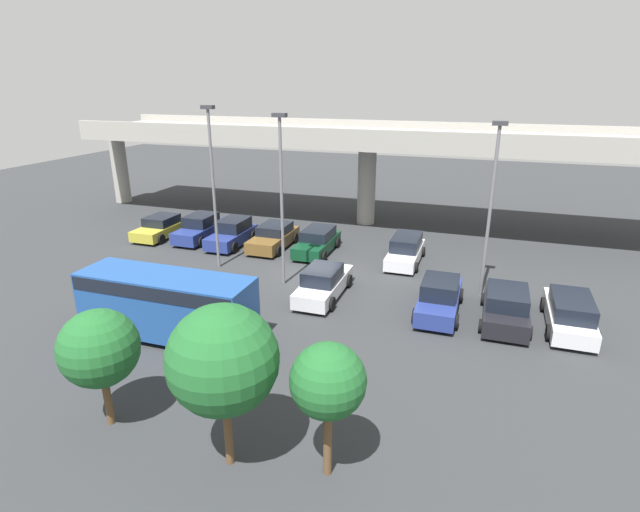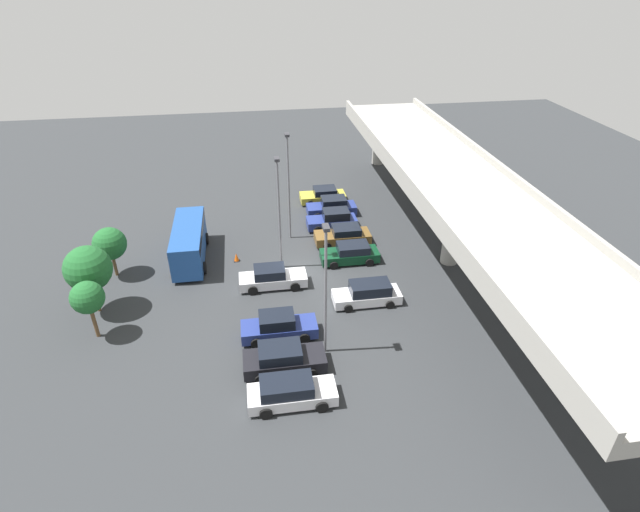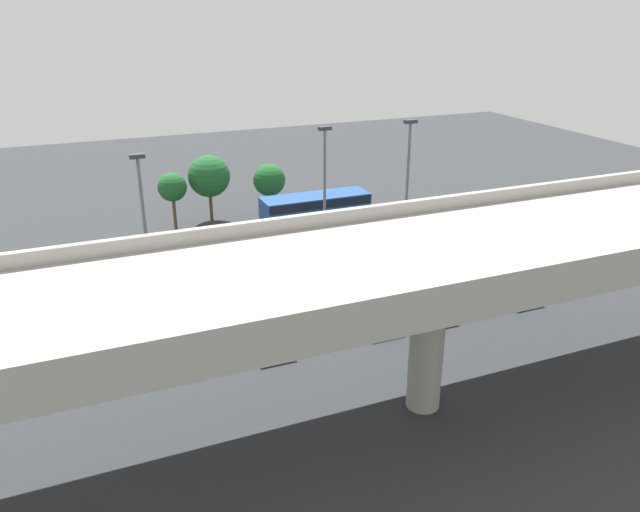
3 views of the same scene
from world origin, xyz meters
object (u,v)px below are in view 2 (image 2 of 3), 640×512
parked_car_2 (333,220)px  lamp_post_near_aisle (288,180)px  parked_car_3 (343,235)px  parked_car_9 (290,392)px  lamp_post_mid_lot (326,283)px  tree_front_centre (88,269)px  traffic_cone (236,257)px  lamp_post_by_overpass (279,207)px  shuttle_bus (189,240)px  parked_car_0 (323,195)px  tree_front_left (110,244)px  parked_car_6 (368,294)px  parked_car_8 (283,359)px  parked_car_5 (272,278)px  parked_car_1 (332,207)px  parked_car_7 (279,327)px  parked_car_4 (350,253)px  tree_front_right (87,298)px

parked_car_2 → lamp_post_near_aisle: (1.20, -3.93, 4.47)m
parked_car_3 → parked_car_9: bearing=69.8°
lamp_post_mid_lot → tree_front_centre: (-6.41, -14.58, -1.64)m
lamp_post_near_aisle → traffic_cone: size_ratio=13.04×
lamp_post_near_aisle → lamp_post_by_overpass: size_ratio=1.03×
parked_car_9 → traffic_cone: (-15.30, -2.72, -0.43)m
parked_car_2 → shuttle_bus: shuttle_bus is taller
lamp_post_near_aisle → traffic_cone: lamp_post_near_aisle is taller
parked_car_0 → tree_front_left: (10.62, -17.60, 2.02)m
parked_car_3 → parked_car_6: parked_car_6 is taller
parked_car_6 → tree_front_left: tree_front_left is taller
parked_car_0 → parked_car_8: parked_car_8 is taller
parked_car_5 → lamp_post_mid_lot: bearing=-70.5°
lamp_post_mid_lot → parked_car_3: bearing=164.2°
parked_car_1 → lamp_post_by_overpass: size_ratio=0.51×
tree_front_left → tree_front_centre: (4.47, -0.33, 0.67)m
parked_car_0 → parked_car_7: 20.59m
shuttle_bus → lamp_post_near_aisle: lamp_post_near_aisle is taller
parked_car_1 → traffic_cone: bearing=38.2°
parked_car_8 → tree_front_left: size_ratio=1.21×
parked_car_6 → parked_car_5: bearing=-25.6°
parked_car_7 → shuttle_bus: bearing=120.1°
parked_car_5 → lamp_post_by_overpass: bearing=70.6°
traffic_cone → parked_car_8: bearing=11.5°
lamp_post_near_aisle → parked_car_5: bearing=-16.1°
lamp_post_near_aisle → traffic_cone: (3.18, -4.63, -4.94)m
shuttle_bus → traffic_cone: 3.93m
parked_car_7 → tree_front_left: bearing=141.9°
shuttle_bus → lamp_post_mid_lot: (12.41, 8.81, 3.32)m
lamp_post_by_overpass → tree_front_left: lamp_post_by_overpass is taller
parked_car_8 → parked_car_1: bearing=72.1°
shuttle_bus → lamp_post_mid_lot: size_ratio=0.87×
parked_car_3 → lamp_post_mid_lot: lamp_post_mid_lot is taller
parked_car_2 → parked_car_3: 2.85m
parked_car_6 → parked_car_1: bearing=-89.9°
parked_car_0 → lamp_post_near_aisle: 9.09m
parked_car_1 → parked_car_8: 20.68m
parked_car_4 → tree_front_centre: 18.81m
tree_front_right → parked_car_6: bearing=92.7°
parked_car_2 → parked_car_4: bearing=93.5°
parked_car_5 → tree_front_right: bearing=-161.1°
shuttle_bus → tree_front_centre: 8.49m
lamp_post_by_overpass → parked_car_6: bearing=44.3°
parked_car_2 → lamp_post_by_overpass: lamp_post_by_overpass is taller
parked_car_0 → parked_car_9: (25.27, -5.87, 0.07)m
shuttle_bus → tree_front_centre: tree_front_centre is taller
parked_car_0 → parked_car_4: 11.43m
parked_car_3 → parked_car_5: parked_car_5 is taller
parked_car_3 → parked_car_5: bearing=41.0°
lamp_post_near_aisle → tree_front_centre: lamp_post_near_aisle is taller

